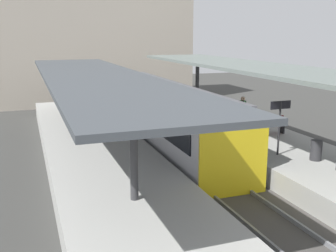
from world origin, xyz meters
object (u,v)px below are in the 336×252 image
commuter_train (163,115)px  platform_bench (272,124)px  litter_bin (316,150)px  passenger_near_bench (242,112)px  platform_sign (280,116)px

commuter_train → platform_bench: (4.67, -2.88, -0.26)m
litter_bin → passenger_near_bench: (-0.01, 5.61, 0.48)m
platform_bench → passenger_near_bench: (-0.86, 1.41, 0.41)m
commuter_train → platform_bench: size_ratio=10.73×
platform_bench → litter_bin: 4.29m
platform_bench → passenger_near_bench: size_ratio=0.83×
commuter_train → passenger_near_bench: commuter_train is taller
platform_sign → passenger_near_bench: (0.95, 4.51, -0.75)m
passenger_near_bench → platform_bench: bearing=-58.6°
platform_bench → platform_sign: platform_sign is taller
litter_bin → passenger_near_bench: 5.63m
platform_bench → litter_bin: platform_bench is taller
commuter_train → platform_bench: 5.49m
platform_sign → litter_bin: platform_sign is taller
commuter_train → passenger_near_bench: 4.08m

